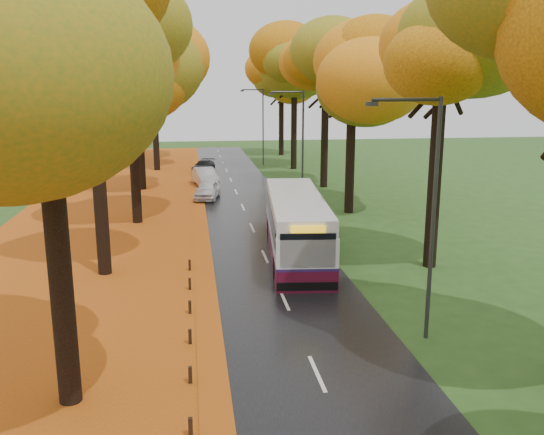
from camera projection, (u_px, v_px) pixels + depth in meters
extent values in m
cube|color=black|center=(250.00, 224.00, 35.29)|extent=(6.50, 90.00, 0.04)
cube|color=silver|center=(250.00, 224.00, 35.29)|extent=(0.12, 90.00, 0.01)
cube|color=#873E0C|center=(99.00, 229.00, 34.07)|extent=(12.00, 90.00, 0.02)
cube|color=#CD5B15|center=(200.00, 225.00, 34.87)|extent=(0.90, 90.00, 0.01)
cylinder|color=black|center=(58.00, 249.00, 14.58)|extent=(0.60, 0.60, 8.58)
ellipsoid|color=orange|center=(39.00, 27.00, 13.38)|extent=(9.20, 9.20, 7.18)
cylinder|color=black|center=(99.00, 174.00, 25.05)|extent=(0.60, 0.60, 9.15)
ellipsoid|color=orange|center=(89.00, 37.00, 23.77)|extent=(8.00, 8.00, 6.24)
cylinder|color=black|center=(134.00, 158.00, 34.91)|extent=(0.60, 0.60, 8.00)
ellipsoid|color=orange|center=(130.00, 74.00, 33.79)|extent=(9.20, 9.20, 7.18)
cylinder|color=black|center=(140.00, 137.00, 46.34)|extent=(0.60, 0.60, 8.58)
ellipsoid|color=orange|center=(137.00, 68.00, 45.14)|extent=(8.00, 8.00, 6.24)
cylinder|color=black|center=(155.00, 124.00, 56.97)|extent=(0.60, 0.60, 9.15)
ellipsoid|color=orange|center=(152.00, 65.00, 55.69)|extent=(9.20, 9.20, 7.18)
cylinder|color=black|center=(155.00, 124.00, 66.67)|extent=(0.60, 0.60, 8.00)
ellipsoid|color=orange|center=(153.00, 79.00, 65.55)|extent=(8.00, 8.00, 6.24)
cylinder|color=black|center=(435.00, 169.00, 26.12)|extent=(0.60, 0.60, 9.22)
ellipsoid|color=orange|center=(444.00, 37.00, 24.83)|extent=(8.20, 8.20, 6.40)
cylinder|color=black|center=(350.00, 151.00, 37.73)|extent=(0.60, 0.60, 8.19)
ellipsoid|color=orange|center=(353.00, 71.00, 36.59)|extent=(9.20, 9.20, 7.18)
cylinder|color=black|center=(325.00, 135.00, 47.41)|extent=(0.60, 0.60, 8.70)
ellipsoid|color=orange|center=(326.00, 67.00, 46.19)|extent=(8.20, 8.20, 6.40)
cylinder|color=black|center=(294.00, 123.00, 57.88)|extent=(0.60, 0.60, 9.22)
ellipsoid|color=orange|center=(294.00, 64.00, 56.59)|extent=(9.20, 9.20, 7.18)
cylinder|color=black|center=(281.00, 121.00, 69.66)|extent=(0.60, 0.60, 8.19)
ellipsoid|color=orange|center=(281.00, 78.00, 68.51)|extent=(8.20, 8.20, 6.40)
cube|color=black|center=(191.00, 428.00, 13.89)|extent=(0.11, 0.11, 0.52)
cube|color=black|center=(190.00, 375.00, 16.40)|extent=(0.11, 0.11, 0.52)
cube|color=black|center=(190.00, 337.00, 18.91)|extent=(0.11, 0.11, 0.52)
cube|color=black|center=(190.00, 307.00, 21.42)|extent=(0.11, 0.11, 0.52)
cube|color=black|center=(190.00, 284.00, 23.93)|extent=(0.11, 0.11, 0.52)
cube|color=black|center=(190.00, 265.00, 26.44)|extent=(0.11, 0.11, 0.52)
cylinder|color=#333538|center=(433.00, 223.00, 18.57)|extent=(0.14, 0.14, 8.00)
cylinder|color=#333538|center=(407.00, 100.00, 17.55)|extent=(2.20, 0.11, 0.11)
cube|color=#333538|center=(372.00, 104.00, 17.42)|extent=(0.35, 0.18, 0.14)
cylinder|color=#333538|center=(303.00, 149.00, 39.80)|extent=(0.14, 0.14, 8.00)
cylinder|color=#333538|center=(287.00, 92.00, 38.78)|extent=(2.20, 0.11, 0.11)
cube|color=#333538|center=(271.00, 94.00, 38.65)|extent=(0.35, 0.18, 0.14)
cylinder|color=#333538|center=(263.00, 127.00, 61.03)|extent=(0.14, 0.14, 8.00)
cylinder|color=#333538|center=(252.00, 90.00, 60.00)|extent=(2.20, 0.11, 0.11)
cube|color=#333538|center=(242.00, 91.00, 59.88)|extent=(0.35, 0.18, 0.14)
cube|color=#490B1F|center=(296.00, 245.00, 28.88)|extent=(3.64, 11.48, 0.92)
cube|color=silver|center=(296.00, 223.00, 28.63)|extent=(3.64, 11.48, 1.33)
cube|color=silver|center=(296.00, 203.00, 28.40)|extent=(3.56, 11.25, 0.72)
cube|color=#29164D|center=(296.00, 235.00, 28.77)|extent=(3.66, 11.50, 0.12)
cube|color=black|center=(296.00, 215.00, 28.54)|extent=(3.58, 10.58, 0.87)
cube|color=black|center=(308.00, 251.00, 23.12)|extent=(2.25, 0.28, 1.44)
cube|color=yellow|center=(308.00, 229.00, 22.92)|extent=(1.41, 0.20, 0.29)
cube|color=black|center=(307.00, 286.00, 23.48)|extent=(2.51, 0.36, 0.36)
cylinder|color=black|center=(277.00, 268.00, 25.09)|extent=(0.38, 1.05, 1.03)
cylinder|color=black|center=(330.00, 267.00, 25.19)|extent=(0.38, 1.05, 1.03)
cylinder|color=black|center=(270.00, 228.00, 32.12)|extent=(0.38, 1.05, 1.03)
cylinder|color=black|center=(311.00, 228.00, 32.22)|extent=(0.38, 1.05, 1.03)
imported|color=silver|center=(207.00, 190.00, 42.94)|extent=(2.33, 4.13, 1.33)
imported|color=#ADB0B5|center=(205.00, 177.00, 48.65)|extent=(2.32, 4.71, 1.49)
imported|color=black|center=(204.00, 166.00, 56.57)|extent=(2.70, 4.15, 1.12)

